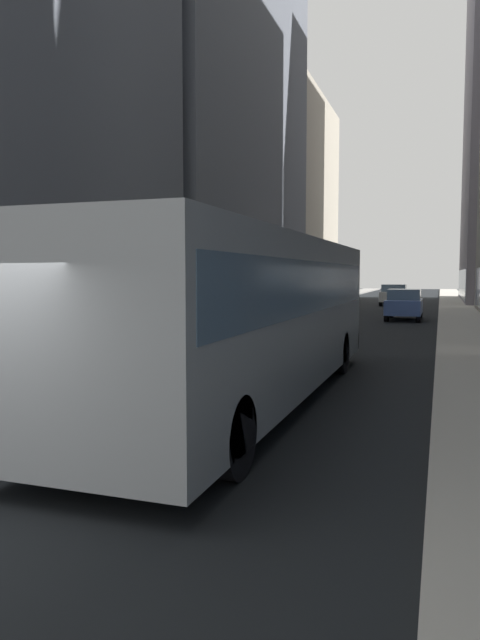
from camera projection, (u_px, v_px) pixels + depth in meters
name	position (u px, v px, depth m)	size (l,w,h in m)	color
ground_plane	(368.00, 310.00, 38.75)	(120.00, 120.00, 0.00)	black
sidewalk_left	(285.00, 307.00, 40.60)	(2.40, 110.00, 0.15)	gray
sidewalk_right	(458.00, 311.00, 36.88)	(2.40, 110.00, 0.15)	#ADA89E
building_left_mid	(183.00, 51.00, 38.24)	(11.61, 22.76, 34.22)	slate
building_left_far	(277.00, 198.00, 60.68)	(9.34, 21.56, 20.76)	#B2A893
transit_bus	(251.00, 307.00, 10.93)	(2.78, 11.53, 3.05)	#999EA3
car_yellow_taxi	(253.00, 312.00, 24.19)	(1.70, 4.31, 1.62)	yellow
car_blue_hatchback	(404.00, 304.00, 30.41)	(1.76, 3.92, 1.62)	#4C6BB7
car_white_van	(394.00, 295.00, 44.87)	(1.91, 4.44, 1.62)	silver
box_truck	(315.00, 286.00, 35.91)	(2.30, 7.50, 3.05)	silver
dalmatian_dog	(39.00, 410.00, 8.00)	(0.22, 0.96, 0.72)	white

